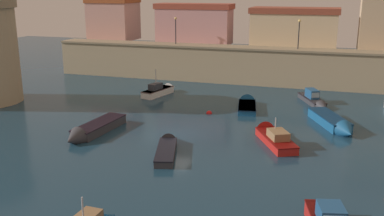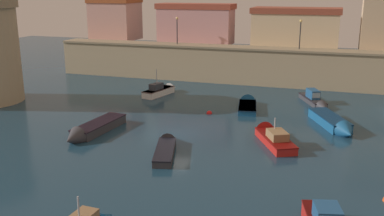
{
  "view_description": "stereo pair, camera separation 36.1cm",
  "coord_description": "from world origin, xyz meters",
  "px_view_note": "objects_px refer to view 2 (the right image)",
  "views": [
    {
      "loc": [
        11.61,
        -31.79,
        11.46
      ],
      "look_at": [
        0.0,
        4.66,
        1.0
      ],
      "focal_mm": 41.25,
      "sensor_mm": 36.0,
      "label": 1
    },
    {
      "loc": [
        11.96,
        -31.68,
        11.46
      ],
      "look_at": [
        0.0,
        4.66,
        1.0
      ],
      "focal_mm": 41.25,
      "sensor_mm": 36.0,
      "label": 2
    }
  ],
  "objects_px": {
    "moored_boat_4": "(162,90)",
    "mooring_buoy_0": "(209,114)",
    "moored_boat_11": "(316,101)",
    "quay_lamp_1": "(300,29)",
    "moored_boat_1": "(248,104)",
    "moored_boat_7": "(92,130)",
    "quay_lamp_0": "(177,26)",
    "moored_boat_3": "(271,135)",
    "moored_boat_6": "(166,147)",
    "moored_boat_2": "(334,123)"
  },
  "relations": [
    {
      "from": "moored_boat_4",
      "to": "mooring_buoy_0",
      "type": "height_order",
      "value": "moored_boat_4"
    },
    {
      "from": "moored_boat_11",
      "to": "quay_lamp_1",
      "type": "bearing_deg",
      "value": 173.47
    },
    {
      "from": "moored_boat_1",
      "to": "moored_boat_7",
      "type": "xyz_separation_m",
      "value": [
        -10.31,
        -12.36,
        0.13
      ]
    },
    {
      "from": "moored_boat_11",
      "to": "quay_lamp_0",
      "type": "bearing_deg",
      "value": -138.89
    },
    {
      "from": "moored_boat_1",
      "to": "moored_boat_4",
      "type": "relative_size",
      "value": 1.05
    },
    {
      "from": "moored_boat_4",
      "to": "moored_boat_7",
      "type": "xyz_separation_m",
      "value": [
        -0.16,
        -14.77,
        -0.08
      ]
    },
    {
      "from": "moored_boat_3",
      "to": "moored_boat_4",
      "type": "relative_size",
      "value": 1.13
    },
    {
      "from": "moored_boat_6",
      "to": "moored_boat_7",
      "type": "height_order",
      "value": "moored_boat_7"
    },
    {
      "from": "moored_boat_2",
      "to": "moored_boat_4",
      "type": "height_order",
      "value": "moored_boat_4"
    },
    {
      "from": "moored_boat_2",
      "to": "moored_boat_7",
      "type": "height_order",
      "value": "moored_boat_2"
    },
    {
      "from": "moored_boat_6",
      "to": "moored_boat_11",
      "type": "height_order",
      "value": "moored_boat_11"
    },
    {
      "from": "moored_boat_1",
      "to": "moored_boat_3",
      "type": "xyz_separation_m",
      "value": [
        3.69,
        -9.32,
        0.14
      ]
    },
    {
      "from": "quay_lamp_0",
      "to": "moored_boat_4",
      "type": "xyz_separation_m",
      "value": [
        1.4,
        -8.89,
        -6.28
      ]
    },
    {
      "from": "mooring_buoy_0",
      "to": "moored_boat_1",
      "type": "bearing_deg",
      "value": 50.17
    },
    {
      "from": "moored_boat_2",
      "to": "moored_boat_7",
      "type": "distance_m",
      "value": 20.18
    },
    {
      "from": "moored_boat_1",
      "to": "moored_boat_7",
      "type": "height_order",
      "value": "moored_boat_7"
    },
    {
      "from": "moored_boat_1",
      "to": "quay_lamp_0",
      "type": "bearing_deg",
      "value": 35.1
    },
    {
      "from": "moored_boat_4",
      "to": "moored_boat_7",
      "type": "distance_m",
      "value": 14.77
    },
    {
      "from": "quay_lamp_0",
      "to": "moored_boat_3",
      "type": "distance_m",
      "value": 26.41
    },
    {
      "from": "moored_boat_3",
      "to": "quay_lamp_1",
      "type": "bearing_deg",
      "value": -28.0
    },
    {
      "from": "quay_lamp_0",
      "to": "moored_boat_6",
      "type": "height_order",
      "value": "quay_lamp_0"
    },
    {
      "from": "quay_lamp_1",
      "to": "moored_boat_4",
      "type": "xyz_separation_m",
      "value": [
        -13.92,
        -8.89,
        -6.29
      ]
    },
    {
      "from": "quay_lamp_0",
      "to": "moored_boat_6",
      "type": "relative_size",
      "value": 0.55
    },
    {
      "from": "moored_boat_2",
      "to": "moored_boat_3",
      "type": "height_order",
      "value": "moored_boat_3"
    },
    {
      "from": "quay_lamp_0",
      "to": "moored_boat_1",
      "type": "relative_size",
      "value": 0.57
    },
    {
      "from": "moored_boat_3",
      "to": "quay_lamp_0",
      "type": "bearing_deg",
      "value": 8.68
    },
    {
      "from": "quay_lamp_1",
      "to": "moored_boat_1",
      "type": "height_order",
      "value": "quay_lamp_1"
    },
    {
      "from": "moored_boat_4",
      "to": "moored_boat_6",
      "type": "relative_size",
      "value": 0.91
    },
    {
      "from": "moored_boat_11",
      "to": "moored_boat_4",
      "type": "bearing_deg",
      "value": -112.08
    },
    {
      "from": "moored_boat_1",
      "to": "moored_boat_6",
      "type": "height_order",
      "value": "moored_boat_1"
    },
    {
      "from": "moored_boat_11",
      "to": "mooring_buoy_0",
      "type": "height_order",
      "value": "moored_boat_11"
    },
    {
      "from": "moored_boat_11",
      "to": "mooring_buoy_0",
      "type": "xyz_separation_m",
      "value": [
        -9.32,
        -6.43,
        -0.42
      ]
    },
    {
      "from": "quay_lamp_1",
      "to": "moored_boat_6",
      "type": "distance_m",
      "value": 26.94
    },
    {
      "from": "mooring_buoy_0",
      "to": "moored_boat_7",
      "type": "bearing_deg",
      "value": -129.81
    },
    {
      "from": "moored_boat_1",
      "to": "moored_boat_7",
      "type": "bearing_deg",
      "value": 129.65
    },
    {
      "from": "moored_boat_1",
      "to": "moored_boat_3",
      "type": "relative_size",
      "value": 0.93
    },
    {
      "from": "moored_boat_11",
      "to": "moored_boat_7",
      "type": "bearing_deg",
      "value": -71.36
    },
    {
      "from": "quay_lamp_1",
      "to": "moored_boat_7",
      "type": "distance_m",
      "value": 28.25
    },
    {
      "from": "moored_boat_4",
      "to": "moored_boat_6",
      "type": "distance_m",
      "value": 17.71
    },
    {
      "from": "moored_boat_7",
      "to": "mooring_buoy_0",
      "type": "height_order",
      "value": "moored_boat_7"
    },
    {
      "from": "quay_lamp_1",
      "to": "moored_boat_3",
      "type": "height_order",
      "value": "quay_lamp_1"
    },
    {
      "from": "quay_lamp_1",
      "to": "moored_boat_2",
      "type": "relative_size",
      "value": 0.49
    },
    {
      "from": "quay_lamp_0",
      "to": "moored_boat_7",
      "type": "bearing_deg",
      "value": -87.01
    },
    {
      "from": "quay_lamp_0",
      "to": "moored_boat_2",
      "type": "bearing_deg",
      "value": -38.65
    },
    {
      "from": "quay_lamp_0",
      "to": "moored_boat_3",
      "type": "xyz_separation_m",
      "value": [
        15.23,
        -20.61,
        -6.35
      ]
    },
    {
      "from": "moored_boat_2",
      "to": "moored_boat_6",
      "type": "bearing_deg",
      "value": -75.96
    },
    {
      "from": "moored_boat_3",
      "to": "moored_boat_11",
      "type": "xyz_separation_m",
      "value": [
        2.69,
        12.23,
        0.02
      ]
    },
    {
      "from": "quay_lamp_1",
      "to": "moored_boat_11",
      "type": "height_order",
      "value": "quay_lamp_1"
    },
    {
      "from": "moored_boat_1",
      "to": "moored_boat_11",
      "type": "xyz_separation_m",
      "value": [
        6.38,
        2.9,
        0.15
      ]
    },
    {
      "from": "quay_lamp_1",
      "to": "moored_boat_11",
      "type": "xyz_separation_m",
      "value": [
        2.61,
        -8.39,
        -6.35
      ]
    }
  ]
}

